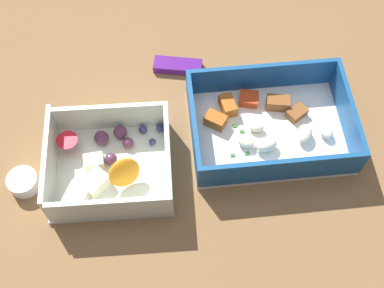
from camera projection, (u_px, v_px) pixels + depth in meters
The scene contains 5 objects.
table_surface at pixel (203, 156), 66.11cm from camera, with size 80.00×80.00×2.00cm, color brown.
pasta_container at pixel (269, 125), 65.34cm from camera, with size 21.71×15.96×5.45cm.
fruit_bowl at pixel (108, 165), 62.26cm from camera, with size 16.44×14.75×5.55cm.
candy_bar at pixel (178, 66), 71.44cm from camera, with size 7.00×2.40×1.20cm, color #51197A.
paper_cup_liner at pixel (24, 182), 62.00cm from camera, with size 3.85×3.85×2.04cm, color white.
Camera 1 is at (-5.82, -29.98, 59.67)cm, focal length 45.76 mm.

